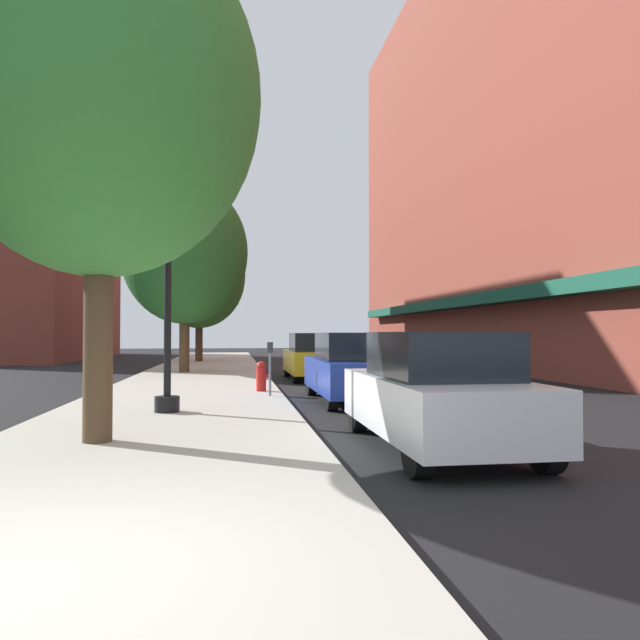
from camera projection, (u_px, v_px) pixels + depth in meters
ground_plane at (309, 377)px, 22.16m from camera, size 90.00×90.00×0.00m
sidewalk_slab at (203, 375)px, 22.56m from camera, size 4.80×50.00×0.12m
building_right_brick at (526, 130)px, 28.00m from camera, size 6.80×40.00×22.82m
building_far_background at (48, 230)px, 38.93m from camera, size 6.80×18.00×17.09m
lamppost at (168, 253)px, 11.42m from camera, size 0.48×0.48×5.90m
fire_hydrant at (261, 376)px, 15.48m from camera, size 0.33×0.26×0.79m
parking_meter_near at (270, 362)px, 14.31m from camera, size 0.14×0.09×1.31m
tree_near at (185, 252)px, 23.20m from camera, size 4.96×4.96×7.60m
tree_mid at (199, 276)px, 32.46m from camera, size 5.07×5.07×7.66m
tree_far at (100, 94)px, 8.34m from camera, size 4.56×4.56×7.57m
car_white at (436, 392)px, 8.29m from camera, size 1.80×4.30×1.66m
car_blue at (353, 368)px, 14.06m from camera, size 1.80×4.30×1.66m
car_yellow at (313, 357)px, 20.95m from camera, size 1.80×4.30×1.66m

